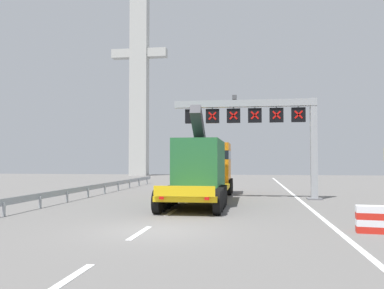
{
  "coord_description": "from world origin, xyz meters",
  "views": [
    {
      "loc": [
        3.3,
        -13.88,
        2.41
      ],
      "look_at": [
        -0.14,
        10.04,
        3.34
      ],
      "focal_mm": 38.62,
      "sensor_mm": 36.0,
      "label": 1
    }
  ],
  "objects_px": {
    "heavy_haul_truck_yellow": "(205,167)",
    "crash_barrier_striped": "(372,219)",
    "overhead_lane_gantry": "(262,120)",
    "bridge_pylon_distant": "(139,75)"
  },
  "relations": [
    {
      "from": "heavy_haul_truck_yellow",
      "to": "crash_barrier_striped",
      "type": "relative_size",
      "value": 13.27
    },
    {
      "from": "overhead_lane_gantry",
      "to": "heavy_haul_truck_yellow",
      "type": "xyz_separation_m",
      "value": [
        -3.52,
        -0.79,
        -3.01
      ]
    },
    {
      "from": "overhead_lane_gantry",
      "to": "bridge_pylon_distant",
      "type": "height_order",
      "value": "bridge_pylon_distant"
    },
    {
      "from": "crash_barrier_striped",
      "to": "bridge_pylon_distant",
      "type": "xyz_separation_m",
      "value": [
        -21.86,
        49.92,
        15.86
      ]
    },
    {
      "from": "overhead_lane_gantry",
      "to": "crash_barrier_striped",
      "type": "bearing_deg",
      "value": -74.54
    },
    {
      "from": "heavy_haul_truck_yellow",
      "to": "bridge_pylon_distant",
      "type": "distance_m",
      "value": 44.05
    },
    {
      "from": "heavy_haul_truck_yellow",
      "to": "bridge_pylon_distant",
      "type": "xyz_separation_m",
      "value": [
        -15.06,
        38.84,
        14.33
      ]
    },
    {
      "from": "overhead_lane_gantry",
      "to": "heavy_haul_truck_yellow",
      "type": "relative_size",
      "value": 0.66
    },
    {
      "from": "heavy_haul_truck_yellow",
      "to": "bridge_pylon_distant",
      "type": "bearing_deg",
      "value": 111.19
    },
    {
      "from": "overhead_lane_gantry",
      "to": "crash_barrier_striped",
      "type": "height_order",
      "value": "overhead_lane_gantry"
    }
  ]
}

